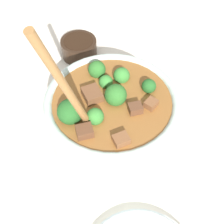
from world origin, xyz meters
The scene contains 3 objects.
ground_plane centered at (0.00, 0.00, 0.00)m, with size 4.00×4.00×0.00m, color silver.
stew_bowl centered at (0.00, 0.00, 0.06)m, with size 0.24×0.24×0.33m.
condiment_bowl centered at (0.01, -0.25, 0.02)m, with size 0.09×0.09×0.04m.
Camera 1 is at (0.10, 0.34, 0.52)m, focal length 50.00 mm.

